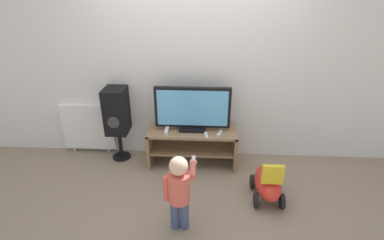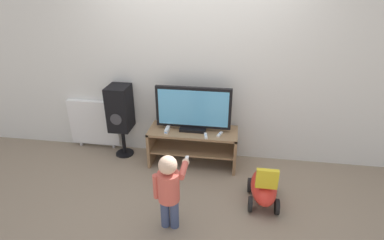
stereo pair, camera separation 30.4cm
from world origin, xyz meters
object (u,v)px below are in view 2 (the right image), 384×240
Objects in this scene: child at (169,186)px; speaker_tower at (120,110)px; television at (193,109)px; remote_primary at (220,134)px; ride_on_toy at (264,187)px; radiator at (94,123)px; game_console at (167,130)px; remote_secondary at (206,136)px.

speaker_tower is (-0.92, 1.22, 0.20)m from child.
television is 0.45m from remote_primary.
television reaches higher than ride_on_toy.
television is 0.94× the size of speaker_tower.
radiator is (-2.32, 0.88, 0.19)m from ride_on_toy.
remote_secondary is at bearing -7.55° from game_console.
child is at bearing -44.46° from radiator.
ride_on_toy reaches higher than remote_primary.
child is 1.95m from radiator.
radiator is at bearing 159.20° from ride_on_toy.
radiator reaches higher than game_console.
remote_primary is 0.23× the size of ride_on_toy.
speaker_tower reaches higher than ride_on_toy.
child is (0.26, -1.06, -0.04)m from game_console.
speaker_tower is (-0.98, 0.06, -0.09)m from television.
remote_secondary is 0.23× the size of ride_on_toy.
ride_on_toy is (1.85, -0.74, -0.48)m from speaker_tower.
remote_secondary is 0.19× the size of radiator.
remote_secondary is at bearing 143.64° from ride_on_toy.
ride_on_toy is 0.82× the size of radiator.
speaker_tower is 2.05m from ride_on_toy.
remote_primary is 0.18m from remote_secondary.
game_console is (-0.32, -0.10, -0.26)m from television.
ride_on_toy is at bearing -20.80° from radiator.
game_console is 1.18m from radiator.
speaker_tower reaches higher than child.
radiator reaches higher than remote_secondary.
television is at bearing 17.40° from game_console.
remote_primary is 1.82m from radiator.
child is at bearing -103.36° from remote_secondary.
speaker_tower reaches higher than remote_primary.
remote_primary is at bearing 69.21° from child.
child is (-0.06, -1.16, -0.29)m from television.
speaker_tower is 0.57m from radiator.
television is 5.72× the size of game_console.
speaker_tower reaches higher than radiator.
television reaches higher than remote_secondary.
ride_on_toy is at bearing -47.65° from remote_primary.
ride_on_toy is at bearing -21.70° from speaker_tower.
child is at bearing -52.92° from speaker_tower.
remote_primary is at bearing -6.95° from speaker_tower.
television is at bearing -8.14° from radiator.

